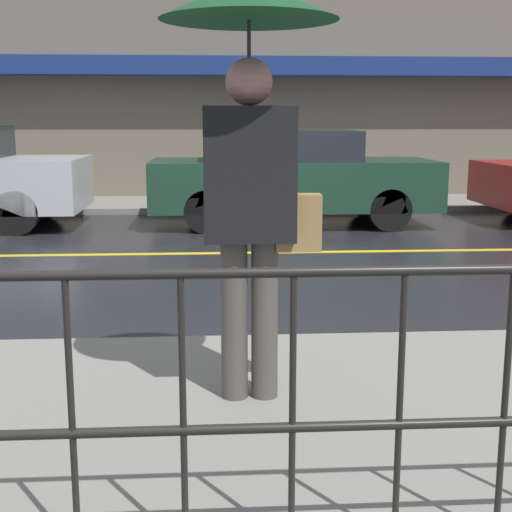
% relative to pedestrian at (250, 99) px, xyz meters
% --- Properties ---
extents(ground_plane, '(80.00, 80.00, 0.00)m').
position_rel_pedestrian_xyz_m(ground_plane, '(0.25, 4.82, -1.70)').
color(ground_plane, black).
extents(sidewalk_near, '(28.00, 2.79, 0.10)m').
position_rel_pedestrian_xyz_m(sidewalk_near, '(0.25, -0.26, -1.65)').
color(sidewalk_near, gray).
rests_on(sidewalk_near, ground_plane).
extents(sidewalk_far, '(28.00, 2.07, 0.10)m').
position_rel_pedestrian_xyz_m(sidewalk_far, '(0.25, 9.54, -1.65)').
color(sidewalk_far, gray).
rests_on(sidewalk_far, ground_plane).
extents(lane_marking, '(25.20, 0.12, 0.01)m').
position_rel_pedestrian_xyz_m(lane_marking, '(0.25, 4.82, -1.70)').
color(lane_marking, gold).
rests_on(lane_marking, ground_plane).
extents(building_storefront, '(28.00, 0.85, 5.45)m').
position_rel_pedestrian_xyz_m(building_storefront, '(0.25, 10.70, 1.02)').
color(building_storefront, '#706656').
rests_on(building_storefront, ground_plane).
extents(railing_foreground, '(12.00, 0.04, 1.02)m').
position_rel_pedestrian_xyz_m(railing_foreground, '(0.25, -1.41, -0.96)').
color(railing_foreground, black).
rests_on(railing_foreground, sidewalk_near).
extents(pedestrian, '(0.91, 0.91, 2.19)m').
position_rel_pedestrian_xyz_m(pedestrian, '(0.00, 0.00, 0.00)').
color(pedestrian, '#4C4742').
rests_on(pedestrian, sidewalk_near).
extents(car_dark_green, '(4.31, 1.79, 1.44)m').
position_rel_pedestrian_xyz_m(car_dark_green, '(1.02, 7.22, -0.96)').
color(car_dark_green, '#193828').
rests_on(car_dark_green, ground_plane).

